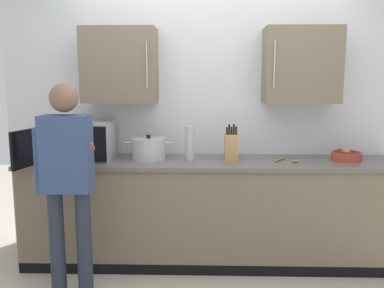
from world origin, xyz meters
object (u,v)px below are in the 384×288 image
at_px(wooden_spoon, 288,160).
at_px(knife_block, 231,147).
at_px(microwave_oven, 78,141).
at_px(thermos_flask, 190,143).
at_px(stock_pot, 149,149).
at_px(fruit_bowl, 346,155).
at_px(person_figure, 67,173).

distance_m(wooden_spoon, knife_block, 0.49).
xyz_separation_m(microwave_oven, wooden_spoon, (1.80, -0.05, -0.15)).
distance_m(thermos_flask, stock_pot, 0.37).
height_order(wooden_spoon, fruit_bowl, fruit_bowl).
xyz_separation_m(fruit_bowl, knife_block, (-0.99, -0.04, 0.08)).
xyz_separation_m(thermos_flask, knife_block, (0.35, 0.02, -0.03)).
bearing_deg(microwave_oven, stock_pot, 0.83).
bearing_deg(microwave_oven, person_figure, -80.17).
bearing_deg(stock_pot, thermos_flask, -6.92).
relative_size(microwave_oven, thermos_flask, 2.57).
bearing_deg(fruit_bowl, person_figure, -162.52).
distance_m(thermos_flask, knife_block, 0.36).
relative_size(thermos_flask, stock_pot, 0.76).
height_order(microwave_oven, thermos_flask, microwave_oven).
bearing_deg(person_figure, stock_pot, 53.83).
height_order(fruit_bowl, stock_pot, stock_pot).
distance_m(microwave_oven, thermos_flask, 0.97).
bearing_deg(wooden_spoon, knife_block, 175.04).
bearing_deg(knife_block, stock_pot, 178.21).
xyz_separation_m(microwave_oven, person_figure, (0.12, -0.67, -0.13)).
xyz_separation_m(microwave_oven, fruit_bowl, (2.32, 0.02, -0.12)).
relative_size(microwave_oven, person_figure, 0.49).
bearing_deg(fruit_bowl, microwave_oven, -179.45).
bearing_deg(thermos_flask, wooden_spoon, -1.39).
distance_m(fruit_bowl, stock_pot, 1.70).
xyz_separation_m(wooden_spoon, person_figure, (-1.69, -0.62, 0.02)).
bearing_deg(thermos_flask, fruit_bowl, 2.42).
height_order(wooden_spoon, knife_block, knife_block).
height_order(thermos_flask, stock_pot, thermos_flask).
height_order(fruit_bowl, thermos_flask, thermos_flask).
bearing_deg(fruit_bowl, thermos_flask, -177.58).
xyz_separation_m(thermos_flask, stock_pot, (-0.36, 0.04, -0.06)).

